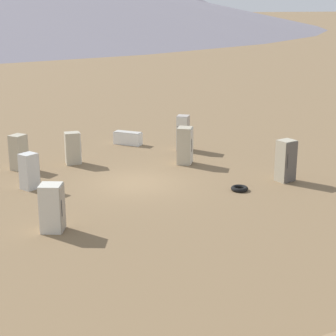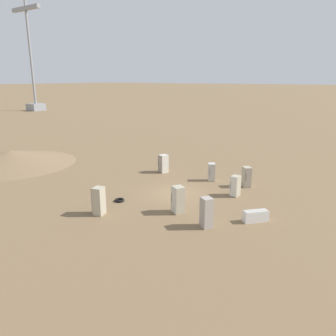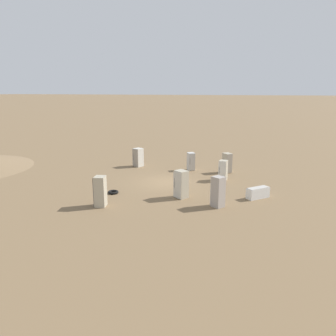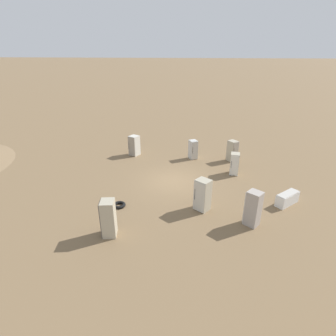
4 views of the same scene
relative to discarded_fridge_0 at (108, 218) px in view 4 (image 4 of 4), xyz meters
The scene contains 10 objects.
ground_plane 6.84m from the discarded_fridge_0, 106.60° to the right, with size 1000.00×1000.00×0.00m, color brown.
discarded_fridge_0 is the anchor object (origin of this frame).
discarded_fridge_1 12.75m from the discarded_fridge_0, 117.77° to the right, with size 0.96×0.96×1.73m.
discarded_fridge_2 10.38m from the discarded_fridge_0, 151.58° to the right, with size 1.51×1.58×0.74m.
discarded_fridge_3 11.11m from the discarded_fridge_0, 77.39° to the right, with size 0.96×1.00×1.74m.
discarded_fridge_4 11.44m from the discarded_fridge_0, 103.68° to the right, with size 0.87×0.90×1.59m.
discarded_fridge_5 7.30m from the discarded_fridge_0, 160.93° to the right, with size 0.93×0.90×1.93m.
discarded_fridge_6 10.55m from the discarded_fridge_0, 125.17° to the right, with size 0.65×0.78×1.62m.
discarded_fridge_7 5.35m from the discarded_fridge_0, 142.23° to the right, with size 1.02×1.00×1.87m.
scrap_tire 2.76m from the discarded_fridge_0, 78.02° to the right, with size 0.75×0.75×0.18m.
Camera 4 is at (-3.13, 16.22, 8.27)m, focal length 28.00 mm.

